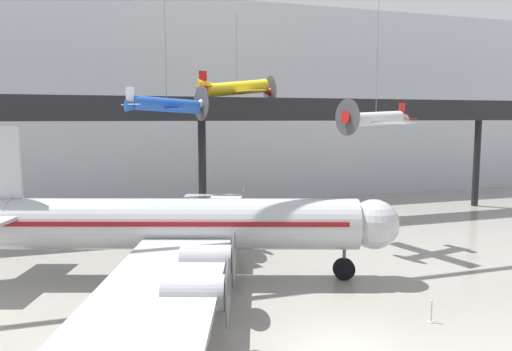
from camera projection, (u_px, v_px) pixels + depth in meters
hangar_back_wall at (178, 103)px, 55.32m from camera, size 140.00×3.00×22.46m
mezzanine_walkway at (204, 117)px, 43.08m from camera, size 110.00×3.20×11.32m
airliner_silver_main at (176, 225)px, 29.39m from camera, size 25.78×30.04×9.09m
suspended_plane_yellow_lowwing at (237, 88)px, 44.87m from camera, size 7.13×8.72×8.40m
suspended_plane_blue_trainer at (167, 105)px, 35.88m from camera, size 6.11×7.38×9.33m
suspended_plane_silver_racer at (376, 119)px, 36.31m from camera, size 6.08×7.35×10.31m
stanchion_barrier at (431, 315)px, 23.50m from camera, size 0.36×0.36×1.08m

